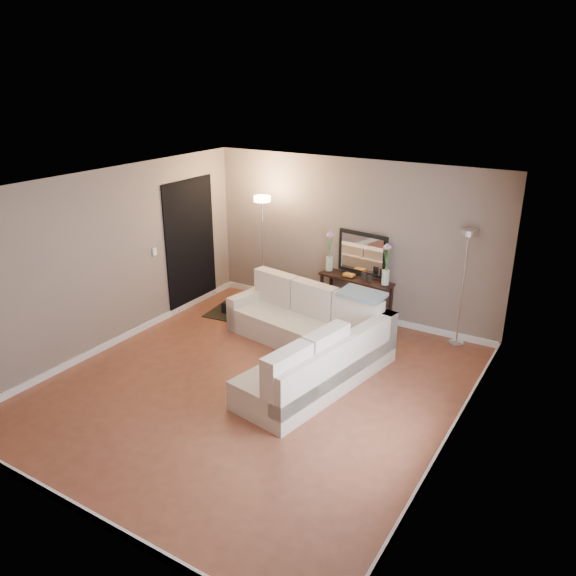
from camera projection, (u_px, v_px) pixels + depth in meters
The scene contains 23 objects.
floor at pixel (256, 386), 7.32m from camera, with size 5.00×5.50×0.01m, color brown.
ceiling at pixel (251, 186), 6.39m from camera, with size 5.00×5.50×0.01m, color white.
wall_back at pixel (351, 239), 9.06m from camera, with size 5.00×0.02×2.60m, color gray.
wall_front at pixel (65, 396), 4.66m from camera, with size 5.00×0.02×2.60m, color gray.
wall_left at pixel (111, 260), 8.08m from camera, with size 0.02×5.50×2.60m, color gray.
wall_right at pixel (460, 340), 5.64m from camera, with size 0.02×5.50×2.60m, color gray.
baseboard_back at pixel (348, 311), 9.48m from camera, with size 5.00×0.03×0.10m, color white.
baseboard_front at pixel (87, 513), 5.12m from camera, with size 5.00×0.03×0.10m, color white.
baseboard_left at pixel (121, 338), 8.51m from camera, with size 0.03×5.50×0.10m, color white.
baseboard_right at pixel (445, 443), 6.09m from camera, with size 0.03×5.50×0.10m, color white.
doorway at pixel (191, 245), 9.49m from camera, with size 0.02×1.20×2.20m, color black.
switch_plate at pixel (155, 252), 8.78m from camera, with size 0.02×0.08×0.12m, color white.
sectional_sofa at pixel (308, 339), 7.85m from camera, with size 2.65×2.82×0.89m.
throw_blanket at pixel (362, 294), 7.80m from camera, with size 0.64×0.37×0.05m, color gray.
console_table at pixel (351, 296), 9.09m from camera, with size 1.27×0.50×0.76m.
leaning_mirror at pixel (362, 254), 8.91m from camera, with size 0.88×0.16×0.69m.
table_decor at pixel (355, 276), 8.88m from camera, with size 0.53×0.16×0.12m.
flower_vase_left at pixel (329, 254), 9.13m from camera, with size 0.15×0.13×0.65m.
flower_vase_right at pixel (386, 267), 8.51m from camera, with size 0.15×0.13×0.65m.
floor_lamp_lit at pixel (263, 230), 9.31m from camera, with size 0.31×0.31×1.94m.
floor_lamp_unlit at pixel (465, 265), 7.99m from camera, with size 0.30×0.30×1.78m.
charcoal_rug at pixel (249, 313), 9.53m from camera, with size 1.27×0.95×0.02m, color black.
black_bag at pixel (234, 308), 9.50m from camera, with size 0.36×0.25×0.23m, color black.
Camera 1 is at (3.68, -5.23, 3.81)m, focal length 35.00 mm.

